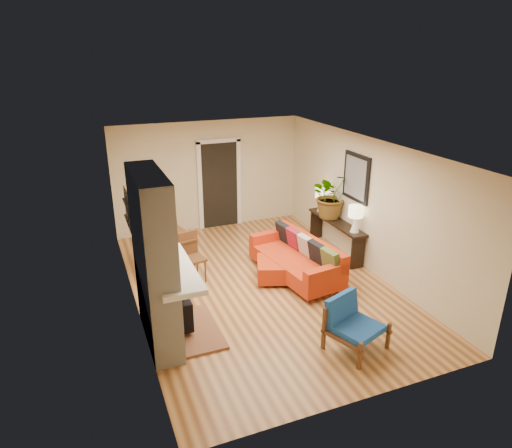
# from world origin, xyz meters

# --- Properties ---
(room_shell) EXTENTS (6.50, 6.50, 6.50)m
(room_shell) POSITION_xyz_m (0.60, 2.63, 1.24)
(room_shell) COLOR tan
(room_shell) RESTS_ON ground
(fireplace) EXTENTS (1.09, 1.68, 2.60)m
(fireplace) POSITION_xyz_m (-2.00, -1.00, 1.24)
(fireplace) COLOR white
(fireplace) RESTS_ON ground
(sofa) EXTENTS (1.17, 2.18, 0.82)m
(sofa) POSITION_xyz_m (0.85, 0.09, 0.36)
(sofa) COLOR silver
(sofa) RESTS_ON ground
(ottoman) EXTENTS (0.98, 0.98, 0.39)m
(ottoman) POSITION_xyz_m (0.39, 0.08, 0.22)
(ottoman) COLOR silver
(ottoman) RESTS_ON ground
(blue_chair) EXTENTS (0.95, 0.94, 0.78)m
(blue_chair) POSITION_xyz_m (0.53, -2.21, 0.42)
(blue_chair) COLOR brown
(blue_chair) RESTS_ON ground
(dining_table) EXTENTS (0.99, 1.78, 0.94)m
(dining_table) POSITION_xyz_m (-1.32, 1.25, 0.61)
(dining_table) COLOR brown
(dining_table) RESTS_ON ground
(console_table) EXTENTS (0.34, 1.85, 0.72)m
(console_table) POSITION_xyz_m (2.07, 0.77, 0.58)
(console_table) COLOR black
(console_table) RESTS_ON ground
(lamp_near) EXTENTS (0.30, 0.30, 0.54)m
(lamp_near) POSITION_xyz_m (2.07, 0.10, 1.06)
(lamp_near) COLOR white
(lamp_near) RESTS_ON console_table
(lamp_far) EXTENTS (0.30, 0.30, 0.54)m
(lamp_far) POSITION_xyz_m (2.07, 1.44, 1.06)
(lamp_far) COLOR white
(lamp_far) RESTS_ON console_table
(houseplant) EXTENTS (0.90, 0.78, 1.00)m
(houseplant) POSITION_xyz_m (2.06, 1.02, 1.23)
(houseplant) COLOR #1E5919
(houseplant) RESTS_ON console_table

